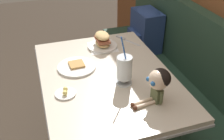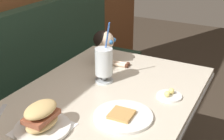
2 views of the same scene
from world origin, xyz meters
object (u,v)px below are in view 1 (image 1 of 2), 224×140
object	(u,v)px
sandwich_plate	(102,42)
seated_doll	(158,81)
milkshake_glass	(124,69)
butter_saucer	(65,93)
toast_plate	(77,66)
backpack	(146,29)
butter_knife	(124,39)

from	to	relation	value
sandwich_plate	seated_doll	bearing A→B (deg)	8.74
milkshake_glass	butter_saucer	xyz separation A→B (m)	(-0.00, -0.35, -0.09)
toast_plate	milkshake_glass	distance (m)	0.36
seated_doll	backpack	distance (m)	1.16
toast_plate	backpack	size ratio (longest dim) A/B	0.62
toast_plate	seated_doll	world-z (taller)	seated_doll
toast_plate	butter_knife	size ratio (longest dim) A/B	1.17
milkshake_glass	backpack	world-z (taller)	milkshake_glass
butter_saucer	butter_knife	distance (m)	0.78
toast_plate	sandwich_plate	bearing A→B (deg)	132.76
butter_saucer	backpack	size ratio (longest dim) A/B	0.30
toast_plate	butter_saucer	size ratio (longest dim) A/B	2.08
butter_saucer	seated_doll	world-z (taller)	seated_doll
milkshake_glass	butter_saucer	bearing A→B (deg)	-90.04
milkshake_glass	backpack	distance (m)	1.02
milkshake_glass	butter_knife	distance (m)	0.59
sandwich_plate	seated_doll	distance (m)	0.70
milkshake_glass	butter_knife	world-z (taller)	milkshake_glass
milkshake_glass	seated_doll	size ratio (longest dim) A/B	1.40
toast_plate	butter_saucer	xyz separation A→B (m)	(0.26, -0.12, 0.00)
milkshake_glass	seated_doll	xyz separation A→B (m)	(0.21, 0.11, 0.03)
sandwich_plate	backpack	world-z (taller)	sandwich_plate
milkshake_glass	sandwich_plate	xyz separation A→B (m)	(-0.48, 0.01, -0.05)
sandwich_plate	butter_knife	xyz separation A→B (m)	(-0.07, 0.20, -0.04)
sandwich_plate	butter_saucer	size ratio (longest dim) A/B	1.83
butter_saucer	butter_knife	world-z (taller)	butter_saucer
butter_saucer	toast_plate	bearing A→B (deg)	155.87
seated_doll	backpack	size ratio (longest dim) A/B	0.55
toast_plate	backpack	xyz separation A→B (m)	(-0.59, 0.76, -0.09)
toast_plate	milkshake_glass	world-z (taller)	milkshake_glass
butter_saucer	seated_doll	bearing A→B (deg)	65.82
butter_saucer	backpack	distance (m)	1.23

